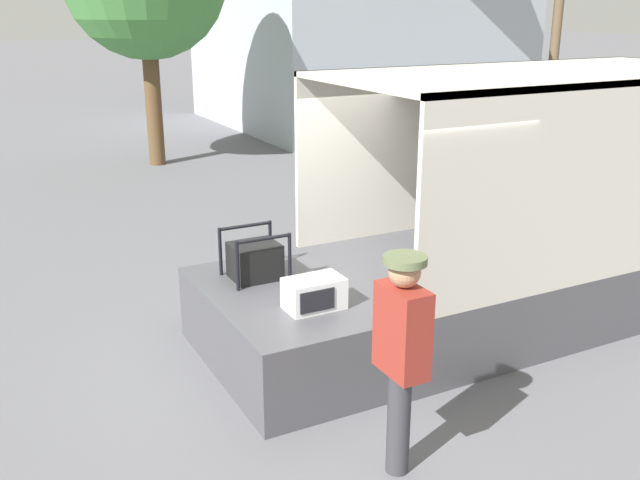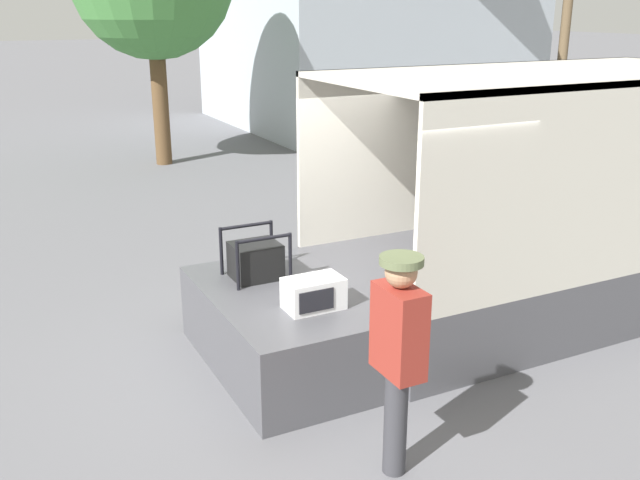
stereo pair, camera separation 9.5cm
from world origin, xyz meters
The scene contains 5 objects.
ground_plane centered at (0.00, 0.00, 0.00)m, with size 160.00×160.00×0.00m, color slate.
tailgate_deck centered at (-0.72, 0.00, 0.39)m, with size 1.44×2.30×0.79m, color #4C4C51.
microwave centered at (-0.63, -0.49, 0.93)m, with size 0.54×0.34×0.30m.
portable_generator centered at (-0.79, 0.49, 0.98)m, with size 0.60×0.52×0.51m.
worker_person centered at (-0.68, -2.00, 1.10)m, with size 0.32×0.44×1.78m.
Camera 2 is at (-3.32, -5.96, 3.45)m, focal length 40.00 mm.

